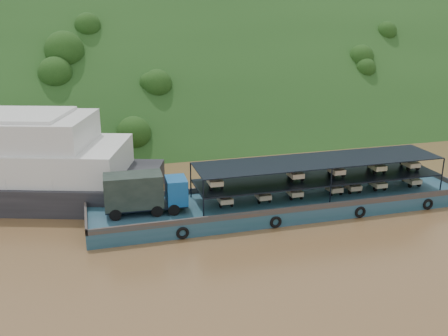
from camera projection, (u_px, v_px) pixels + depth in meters
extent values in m
plane|color=brown|center=(253.00, 208.00, 46.41)|extent=(160.00, 160.00, 0.00)
cube|color=#193814|center=(180.00, 125.00, 79.43)|extent=(140.00, 39.60, 39.60)
cube|color=#15404B|center=(282.00, 204.00, 45.83)|extent=(35.00, 7.00, 1.20)
cube|color=#592D19|center=(269.00, 183.00, 48.69)|extent=(35.00, 0.20, 0.50)
cube|color=#592D19|center=(297.00, 209.00, 42.45)|extent=(35.00, 0.20, 0.50)
cube|color=#592D19|center=(444.00, 179.00, 50.05)|extent=(0.20, 7.00, 0.50)
cube|color=#592D19|center=(86.00, 216.00, 41.09)|extent=(0.20, 7.00, 0.50)
torus|color=black|center=(183.00, 233.00, 40.01)|extent=(1.06, 0.26, 1.06)
torus|color=black|center=(276.00, 222.00, 42.07)|extent=(1.06, 0.26, 1.06)
torus|color=black|center=(360.00, 212.00, 44.13)|extent=(1.06, 0.26, 1.06)
torus|color=black|center=(428.00, 204.00, 45.93)|extent=(1.06, 0.26, 1.06)
cylinder|color=black|center=(115.00, 215.00, 40.69)|extent=(1.01, 0.39, 1.00)
cylinder|color=black|center=(115.00, 205.00, 42.63)|extent=(1.01, 0.39, 1.00)
cylinder|color=black|center=(157.00, 211.00, 41.42)|extent=(1.01, 0.39, 1.00)
cylinder|color=black|center=(155.00, 202.00, 43.36)|extent=(1.01, 0.39, 1.00)
cylinder|color=black|center=(174.00, 210.00, 41.72)|extent=(1.01, 0.39, 1.00)
cylinder|color=black|center=(171.00, 201.00, 43.66)|extent=(1.01, 0.39, 1.00)
cube|color=black|center=(146.00, 206.00, 42.17)|extent=(6.88, 2.50, 0.20)
cube|color=#144D89|center=(176.00, 190.00, 42.38)|extent=(1.80, 2.47, 2.20)
cube|color=black|center=(186.00, 185.00, 42.44)|extent=(0.15, 2.00, 0.90)
cube|color=black|center=(133.00, 190.00, 41.52)|extent=(4.90, 2.61, 2.80)
cube|color=black|center=(318.00, 178.00, 46.04)|extent=(23.00, 5.00, 0.12)
cube|color=black|center=(319.00, 161.00, 45.54)|extent=(23.00, 5.00, 0.08)
cylinder|color=black|center=(203.00, 199.00, 40.79)|extent=(0.12, 0.12, 3.30)
cylinder|color=black|center=(191.00, 180.00, 45.38)|extent=(0.12, 0.12, 3.30)
cylinder|color=black|center=(331.00, 186.00, 43.75)|extent=(0.12, 0.12, 3.30)
cylinder|color=black|center=(307.00, 170.00, 48.34)|extent=(0.12, 0.12, 3.30)
cylinder|color=black|center=(442.00, 175.00, 46.71)|extent=(0.12, 0.12, 3.30)
cylinder|color=black|center=(409.00, 160.00, 51.30)|extent=(0.12, 0.12, 3.30)
cylinder|color=black|center=(221.00, 197.00, 45.09)|extent=(0.12, 0.52, 0.52)
cylinder|color=black|center=(221.00, 205.00, 43.31)|extent=(0.14, 0.52, 0.52)
cylinder|color=black|center=(232.00, 204.00, 43.57)|extent=(0.14, 0.52, 0.52)
cube|color=beige|center=(225.00, 199.00, 43.66)|extent=(1.15, 1.50, 0.44)
cube|color=red|center=(222.00, 193.00, 44.66)|extent=(0.55, 0.80, 0.80)
cube|color=red|center=(222.00, 189.00, 44.32)|extent=(0.50, 0.10, 0.10)
cylinder|color=black|center=(258.00, 194.00, 46.00)|extent=(0.12, 0.52, 0.52)
cylinder|color=black|center=(259.00, 201.00, 44.23)|extent=(0.14, 0.52, 0.52)
cylinder|color=black|center=(270.00, 200.00, 44.48)|extent=(0.14, 0.52, 0.52)
cube|color=#C9B58E|center=(263.00, 195.00, 44.57)|extent=(1.15, 1.50, 0.44)
cube|color=red|center=(259.00, 189.00, 45.57)|extent=(0.55, 0.80, 0.80)
cube|color=red|center=(260.00, 185.00, 45.24)|extent=(0.50, 0.10, 0.10)
cylinder|color=black|center=(288.00, 190.00, 46.79)|extent=(0.12, 0.52, 0.52)
cylinder|color=black|center=(291.00, 198.00, 45.01)|extent=(0.14, 0.52, 0.52)
cylinder|color=black|center=(301.00, 197.00, 45.27)|extent=(0.14, 0.52, 0.52)
cube|color=#CAB98F|center=(295.00, 192.00, 45.36)|extent=(1.15, 1.50, 0.44)
cube|color=red|center=(290.00, 186.00, 46.36)|extent=(0.55, 0.80, 0.80)
cube|color=red|center=(291.00, 182.00, 46.03)|extent=(0.50, 0.10, 0.10)
cylinder|color=black|center=(327.00, 187.00, 47.81)|extent=(0.12, 0.52, 0.52)
cylinder|color=black|center=(331.00, 193.00, 46.03)|extent=(0.14, 0.52, 0.52)
cylinder|color=black|center=(341.00, 192.00, 46.29)|extent=(0.14, 0.52, 0.52)
cube|color=tan|center=(334.00, 188.00, 46.38)|extent=(1.15, 1.50, 0.44)
cube|color=#B60C0E|center=(329.00, 182.00, 47.38)|extent=(0.55, 0.80, 0.80)
cube|color=#B60C0E|center=(330.00, 178.00, 47.05)|extent=(0.50, 0.10, 0.10)
cylinder|color=black|center=(370.00, 182.00, 49.01)|extent=(0.12, 0.52, 0.52)
cylinder|color=black|center=(375.00, 189.00, 47.23)|extent=(0.14, 0.52, 0.52)
cylinder|color=black|center=(384.00, 188.00, 47.49)|extent=(0.14, 0.52, 0.52)
cube|color=beige|center=(378.00, 184.00, 47.58)|extent=(1.15, 1.50, 0.44)
cube|color=red|center=(372.00, 178.00, 48.58)|extent=(0.55, 0.80, 0.80)
cube|color=red|center=(373.00, 174.00, 48.24)|extent=(0.50, 0.10, 0.10)
cylinder|color=black|center=(403.00, 179.00, 49.99)|extent=(0.12, 0.52, 0.52)
cylinder|color=black|center=(410.00, 185.00, 48.21)|extent=(0.14, 0.52, 0.52)
cylinder|color=black|center=(419.00, 184.00, 48.46)|extent=(0.14, 0.52, 0.52)
cube|color=#CBBB90|center=(412.00, 180.00, 48.55)|extent=(1.15, 1.50, 0.44)
cube|color=#B70C28|center=(406.00, 175.00, 49.55)|extent=(0.55, 0.80, 0.80)
cube|color=#B70C28|center=(407.00, 171.00, 49.22)|extent=(0.50, 0.10, 0.10)
cylinder|color=black|center=(345.00, 185.00, 48.31)|extent=(0.12, 0.52, 0.52)
cylinder|color=black|center=(350.00, 191.00, 46.53)|extent=(0.14, 0.52, 0.52)
cylinder|color=black|center=(359.00, 190.00, 46.79)|extent=(0.14, 0.52, 0.52)
cube|color=tan|center=(353.00, 186.00, 46.88)|extent=(1.15, 1.50, 0.44)
cube|color=#B60C0E|center=(347.00, 181.00, 47.88)|extent=(0.55, 0.80, 0.80)
cube|color=#B60C0E|center=(348.00, 176.00, 47.54)|extent=(0.50, 0.10, 0.10)
cylinder|color=black|center=(211.00, 180.00, 44.34)|extent=(0.12, 0.52, 0.52)
cylinder|color=black|center=(210.00, 187.00, 42.56)|extent=(0.14, 0.52, 0.52)
cylinder|color=black|center=(222.00, 186.00, 42.82)|extent=(0.14, 0.52, 0.52)
cube|color=beige|center=(215.00, 182.00, 42.91)|extent=(1.15, 1.50, 0.44)
cube|color=red|center=(212.00, 176.00, 43.91)|extent=(0.55, 0.80, 0.80)
cube|color=red|center=(212.00, 171.00, 43.57)|extent=(0.50, 0.10, 0.10)
cylinder|color=black|center=(289.00, 173.00, 46.27)|extent=(0.12, 0.52, 0.52)
cylinder|color=black|center=(292.00, 180.00, 44.49)|extent=(0.14, 0.52, 0.52)
cylinder|color=black|center=(302.00, 179.00, 44.75)|extent=(0.14, 0.52, 0.52)
cube|color=beige|center=(296.00, 174.00, 44.84)|extent=(1.15, 1.50, 0.44)
cube|color=#B9210C|center=(291.00, 169.00, 45.84)|extent=(0.55, 0.80, 0.80)
cube|color=#B9210C|center=(292.00, 164.00, 45.50)|extent=(0.50, 0.10, 0.10)
cylinder|color=black|center=(329.00, 169.00, 47.32)|extent=(0.12, 0.52, 0.52)
cylinder|color=black|center=(333.00, 176.00, 45.54)|extent=(0.14, 0.52, 0.52)
cylinder|color=black|center=(343.00, 175.00, 45.80)|extent=(0.14, 0.52, 0.52)
cube|color=beige|center=(337.00, 171.00, 45.89)|extent=(1.15, 1.50, 0.44)
cube|color=beige|center=(331.00, 165.00, 46.89)|extent=(0.55, 0.80, 0.80)
cube|color=beige|center=(332.00, 161.00, 46.55)|extent=(0.50, 0.10, 0.10)
cylinder|color=black|center=(369.00, 166.00, 48.42)|extent=(0.12, 0.52, 0.52)
cylinder|color=black|center=(375.00, 172.00, 46.64)|extent=(0.14, 0.52, 0.52)
cylinder|color=black|center=(384.00, 171.00, 46.90)|extent=(0.14, 0.52, 0.52)
cube|color=beige|center=(378.00, 167.00, 46.99)|extent=(1.15, 1.50, 0.44)
cube|color=red|center=(371.00, 162.00, 47.99)|extent=(0.55, 0.80, 0.80)
cube|color=red|center=(373.00, 157.00, 47.65)|extent=(0.50, 0.10, 0.10)
cylinder|color=black|center=(402.00, 163.00, 49.36)|extent=(0.12, 0.52, 0.52)
cylinder|color=black|center=(408.00, 169.00, 47.58)|extent=(0.14, 0.52, 0.52)
cylinder|color=black|center=(417.00, 168.00, 47.84)|extent=(0.14, 0.52, 0.52)
cube|color=beige|center=(411.00, 164.00, 47.93)|extent=(1.15, 1.50, 0.44)
cube|color=#192797|center=(404.00, 159.00, 48.93)|extent=(0.55, 0.80, 0.80)
cube|color=#192797|center=(406.00, 154.00, 48.59)|extent=(0.50, 0.10, 0.10)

